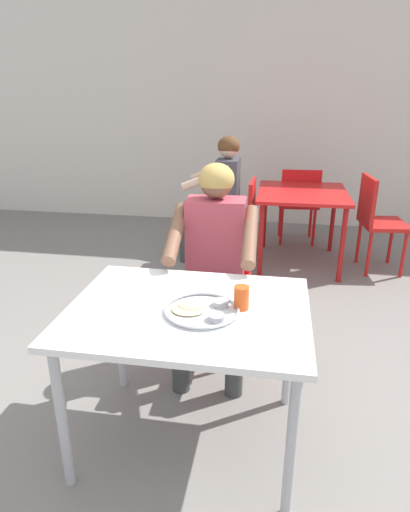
{
  "coord_description": "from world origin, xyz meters",
  "views": [
    {
      "loc": [
        0.3,
        -1.69,
        1.62
      ],
      "look_at": [
        -0.03,
        0.23,
        0.87
      ],
      "focal_mm": 30.87,
      "sensor_mm": 36.0,
      "label": 1
    }
  ],
  "objects_px": {
    "table_background_red": "(302,200)",
    "chair_red_right": "(376,216)",
    "drinking_cup": "(241,297)",
    "thali_tray": "(202,310)",
    "diner_foreground": "(214,252)",
    "patron_background": "(218,188)",
    "chair_red_far": "(299,200)",
    "table_foreground": "(188,323)",
    "chair_foreground": "(218,273)",
    "chair_red_left": "(239,214)"
  },
  "relations": [
    {
      "from": "table_background_red",
      "to": "thali_tray",
      "type": "bearing_deg",
      "value": -101.66
    },
    {
      "from": "table_foreground",
      "to": "diner_foreground",
      "type": "distance_m",
      "value": 0.68
    },
    {
      "from": "table_foreground",
      "to": "chair_red_far",
      "type": "relative_size",
      "value": 1.26
    },
    {
      "from": "drinking_cup",
      "to": "chair_foreground",
      "type": "relative_size",
      "value": 0.12
    },
    {
      "from": "chair_red_left",
      "to": "chair_red_far",
      "type": "height_order",
      "value": "chair_red_far"
    },
    {
      "from": "chair_red_right",
      "to": "patron_background",
      "type": "xyz_separation_m",
      "value": [
        -1.46,
        0.05,
        0.2
      ]
    },
    {
      "from": "thali_tray",
      "to": "chair_red_far",
      "type": "distance_m",
      "value": 3.14
    },
    {
      "from": "chair_foreground",
      "to": "chair_red_far",
      "type": "relative_size",
      "value": 1.04
    },
    {
      "from": "drinking_cup",
      "to": "diner_foreground",
      "type": "xyz_separation_m",
      "value": [
        -0.22,
        0.64,
        -0.04
      ]
    },
    {
      "from": "chair_red_left",
      "to": "table_foreground",
      "type": "bearing_deg",
      "value": -89.94
    },
    {
      "from": "table_foreground",
      "to": "chair_red_right",
      "type": "xyz_separation_m",
      "value": [
        1.25,
        2.41,
        -0.12
      ]
    },
    {
      "from": "table_background_red",
      "to": "patron_background",
      "type": "relative_size",
      "value": 0.78
    },
    {
      "from": "diner_foreground",
      "to": "table_background_red",
      "type": "relative_size",
      "value": 1.32
    },
    {
      "from": "chair_foreground",
      "to": "patron_background",
      "type": "xyz_separation_m",
      "value": [
        -0.22,
        1.56,
        0.21
      ]
    },
    {
      "from": "thali_tray",
      "to": "chair_red_left",
      "type": "xyz_separation_m",
      "value": [
        -0.07,
        2.45,
        -0.25
      ]
    },
    {
      "from": "thali_tray",
      "to": "chair_foreground",
      "type": "bearing_deg",
      "value": 93.73
    },
    {
      "from": "table_foreground",
      "to": "thali_tray",
      "type": "distance_m",
      "value": 0.12
    },
    {
      "from": "table_background_red",
      "to": "chair_red_right",
      "type": "bearing_deg",
      "value": -4.28
    },
    {
      "from": "table_background_red",
      "to": "chair_red_right",
      "type": "relative_size",
      "value": 1.06
    },
    {
      "from": "table_foreground",
      "to": "thali_tray",
      "type": "relative_size",
      "value": 3.23
    },
    {
      "from": "chair_red_far",
      "to": "patron_background",
      "type": "distance_m",
      "value": 1.02
    },
    {
      "from": "table_foreground",
      "to": "thali_tray",
      "type": "bearing_deg",
      "value": -24.47
    },
    {
      "from": "thali_tray",
      "to": "drinking_cup",
      "type": "xyz_separation_m",
      "value": [
        0.16,
        0.06,
        0.04
      ]
    },
    {
      "from": "drinking_cup",
      "to": "chair_foreground",
      "type": "distance_m",
      "value": 0.93
    },
    {
      "from": "diner_foreground",
      "to": "table_background_red",
      "type": "height_order",
      "value": "diner_foreground"
    },
    {
      "from": "table_foreground",
      "to": "chair_red_right",
      "type": "distance_m",
      "value": 2.72
    },
    {
      "from": "diner_foreground",
      "to": "chair_red_far",
      "type": "distance_m",
      "value": 2.47
    },
    {
      "from": "table_background_red",
      "to": "chair_red_right",
      "type": "distance_m",
      "value": 0.68
    },
    {
      "from": "chair_red_left",
      "to": "chair_red_far",
      "type": "xyz_separation_m",
      "value": [
        0.59,
        0.64,
        0.01
      ]
    },
    {
      "from": "drinking_cup",
      "to": "table_background_red",
      "type": "relative_size",
      "value": 0.11
    },
    {
      "from": "table_foreground",
      "to": "chair_red_left",
      "type": "height_order",
      "value": "chair_red_left"
    },
    {
      "from": "patron_background",
      "to": "drinking_cup",
      "type": "bearing_deg",
      "value": -79.75
    },
    {
      "from": "drinking_cup",
      "to": "patron_background",
      "type": "relative_size",
      "value": 0.09
    },
    {
      "from": "table_background_red",
      "to": "chair_red_left",
      "type": "height_order",
      "value": "chair_red_left"
    },
    {
      "from": "diner_foreground",
      "to": "chair_red_far",
      "type": "height_order",
      "value": "diner_foreground"
    },
    {
      "from": "table_foreground",
      "to": "patron_background",
      "type": "relative_size",
      "value": 0.87
    },
    {
      "from": "chair_red_right",
      "to": "thali_tray",
      "type": "bearing_deg",
      "value": -115.92
    },
    {
      "from": "table_foreground",
      "to": "table_background_red",
      "type": "bearing_deg",
      "value": 76.69
    },
    {
      "from": "table_background_red",
      "to": "chair_red_far",
      "type": "xyz_separation_m",
      "value": [
        0.0,
        0.6,
        -0.14
      ]
    },
    {
      "from": "thali_tray",
      "to": "chair_foreground",
      "type": "distance_m",
      "value": 0.96
    },
    {
      "from": "chair_foreground",
      "to": "diner_foreground",
      "type": "bearing_deg",
      "value": -88.33
    },
    {
      "from": "table_foreground",
      "to": "chair_red_left",
      "type": "distance_m",
      "value": 2.43
    },
    {
      "from": "diner_foreground",
      "to": "chair_red_far",
      "type": "relative_size",
      "value": 1.48
    },
    {
      "from": "thali_tray",
      "to": "diner_foreground",
      "type": "distance_m",
      "value": 0.71
    },
    {
      "from": "chair_foreground",
      "to": "chair_red_far",
      "type": "xyz_separation_m",
      "value": [
        0.58,
        2.16,
        -0.02
      ]
    },
    {
      "from": "chair_red_right",
      "to": "chair_red_left",
      "type": "bearing_deg",
      "value": 179.51
    },
    {
      "from": "diner_foreground",
      "to": "chair_red_left",
      "type": "xyz_separation_m",
      "value": [
        -0.02,
        1.75,
        -0.26
      ]
    },
    {
      "from": "thali_tray",
      "to": "chair_red_right",
      "type": "xyz_separation_m",
      "value": [
        1.19,
        2.44,
        -0.21
      ]
    },
    {
      "from": "thali_tray",
      "to": "diner_foreground",
      "type": "relative_size",
      "value": 0.26
    },
    {
      "from": "drinking_cup",
      "to": "thali_tray",
      "type": "bearing_deg",
      "value": -158.45
    }
  ]
}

